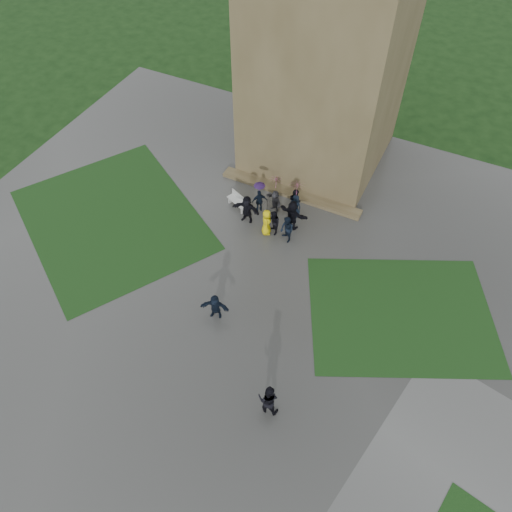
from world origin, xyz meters
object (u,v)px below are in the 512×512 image
at_px(pedestrian_mid, 215,306).
at_px(tower, 333,17).
at_px(bench, 238,201).
at_px(pedestrian_near, 268,399).

bearing_deg(pedestrian_mid, tower, 75.90).
distance_m(bench, pedestrian_near, 12.72).
relative_size(bench, pedestrian_mid, 1.00).
relative_size(tower, pedestrian_mid, 11.71).
height_order(bench, pedestrian_near, pedestrian_near).
bearing_deg(pedestrian_near, pedestrian_mid, -43.79).
relative_size(pedestrian_mid, pedestrian_near, 0.81).
relative_size(tower, pedestrian_near, 9.46).
bearing_deg(bench, tower, 94.56).
bearing_deg(pedestrian_near, bench, -64.04).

